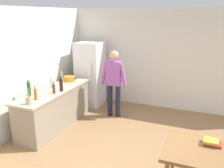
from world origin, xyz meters
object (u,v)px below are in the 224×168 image
at_px(refrigerator, 90,74).
at_px(person, 114,80).
at_px(bottle_oil_amber, 35,94).
at_px(book_stack, 212,142).
at_px(bottle_beer_brown, 54,89).
at_px(dining_table, 216,158).
at_px(bottle_wine_green, 29,89).
at_px(cooking_pot, 69,79).
at_px(bottle_water_clear, 52,83).
at_px(bottle_vinegar_tall, 62,78).
at_px(bottle_wine_dark, 61,85).
at_px(utensil_jar, 29,100).

relative_size(refrigerator, person, 1.06).
bearing_deg(bottle_oil_amber, book_stack, -4.22).
distance_m(bottle_beer_brown, book_stack, 3.25).
xyz_separation_m(dining_table, bottle_wine_green, (-3.65, 0.59, 0.37)).
bearing_deg(bottle_wine_green, cooking_pot, 81.84).
distance_m(bottle_water_clear, book_stack, 3.61).
xyz_separation_m(refrigerator, book_stack, (3.23, -2.52, -0.11)).
height_order(refrigerator, bottle_water_clear, refrigerator).
bearing_deg(bottle_oil_amber, bottle_vinegar_tall, 98.95).
bearing_deg(bottle_oil_amber, refrigerator, 88.82).
xyz_separation_m(bottle_wine_green, bottle_wine_dark, (0.46, 0.50, 0.00)).
bearing_deg(bottle_vinegar_tall, bottle_wine_dark, -57.34).
height_order(refrigerator, cooking_pot, refrigerator).
xyz_separation_m(cooking_pot, bottle_beer_brown, (0.22, -0.97, 0.05)).
distance_m(bottle_water_clear, bottle_wine_dark, 0.36).
bearing_deg(refrigerator, bottle_vinegar_tall, -102.56).
relative_size(bottle_wine_green, book_stack, 1.40).
bearing_deg(cooking_pot, dining_table, -28.26).
relative_size(utensil_jar, bottle_water_clear, 1.07).
relative_size(cooking_pot, bottle_vinegar_tall, 1.25).
bearing_deg(refrigerator, bottle_wine_dark, -85.91).
height_order(utensil_jar, bottle_vinegar_tall, same).
bearing_deg(refrigerator, bottle_beer_brown, -88.05).
distance_m(dining_table, bottle_wine_dark, 3.38).
distance_m(bottle_vinegar_tall, book_stack, 3.76).
relative_size(utensil_jar, bottle_wine_dark, 0.94).
distance_m(bottle_oil_amber, bottle_vinegar_tall, 1.22).
height_order(person, bottle_water_clear, person).
bearing_deg(cooking_pot, book_stack, -26.32).
bearing_deg(bottle_wine_green, person, 50.28).
bearing_deg(bottle_wine_green, bottle_vinegar_tall, 84.09).
height_order(cooking_pot, bottle_water_clear, bottle_water_clear).
height_order(refrigerator, bottle_wine_green, refrigerator).
bearing_deg(bottle_wine_dark, bottle_wine_green, -132.80).
height_order(cooking_pot, bottle_vinegar_tall, bottle_vinegar_tall).
bearing_deg(bottle_water_clear, bottle_oil_amber, -77.41).
height_order(bottle_water_clear, bottle_vinegar_tall, bottle_vinegar_tall).
bearing_deg(dining_table, bottle_wine_green, 170.86).
relative_size(cooking_pot, bottle_wine_dark, 1.18).
bearing_deg(refrigerator, bottle_water_clear, -98.45).
height_order(bottle_oil_amber, bottle_wine_green, bottle_wine_green).
height_order(bottle_oil_amber, bottle_beer_brown, bottle_oil_amber).
xyz_separation_m(person, dining_table, (2.35, -2.15, -0.31)).
xyz_separation_m(dining_table, book_stack, (-0.07, 0.18, 0.11)).
bearing_deg(person, bottle_vinegar_tall, -156.70).
distance_m(bottle_oil_amber, bottle_wine_dark, 0.68).
xyz_separation_m(bottle_water_clear, bottle_wine_dark, (0.34, -0.12, 0.02)).
bearing_deg(bottle_beer_brown, bottle_wine_green, -143.68).
distance_m(cooking_pot, book_stack, 3.79).
xyz_separation_m(dining_table, bottle_beer_brown, (-3.24, 0.89, 0.33)).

